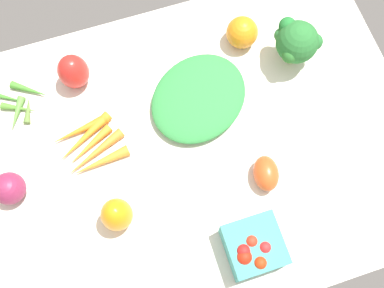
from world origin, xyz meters
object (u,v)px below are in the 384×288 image
object	(u,v)px
broccoli_head	(296,42)
leafy_greens_clump	(199,98)
carrot_bunch	(90,146)
bell_pepper_red	(73,72)
berry_basket	(254,247)
heirloom_tomato_orange	(242,32)
okra_pile	(21,103)
roma_tomato	(266,173)
bell_pepper_orange	(117,215)
red_onion_near_basket	(9,188)

from	to	relation	value
broccoli_head	leafy_greens_clump	size ratio (longest dim) A/B	0.52
carrot_bunch	leafy_greens_clump	world-z (taller)	leafy_greens_clump
leafy_greens_clump	bell_pepper_red	size ratio (longest dim) A/B	2.55
berry_basket	heirloom_tomato_orange	xyz separation A→B (cm)	(15.10, 48.58, 0.07)
broccoli_head	okra_pile	size ratio (longest dim) A/B	0.87
carrot_bunch	okra_pile	size ratio (longest dim) A/B	1.14
bell_pepper_red	roma_tomato	world-z (taller)	bell_pepper_red
heirloom_tomato_orange	leafy_greens_clump	bearing A→B (deg)	-140.69
broccoli_head	okra_pile	distance (cm)	65.93
bell_pepper_orange	broccoli_head	world-z (taller)	broccoli_head
broccoli_head	berry_basket	size ratio (longest dim) A/B	1.13
leafy_greens_clump	broccoli_head	bearing A→B (deg)	9.06
heirloom_tomato_orange	red_onion_near_basket	world-z (taller)	heirloom_tomato_orange
bell_pepper_orange	berry_basket	world-z (taller)	bell_pepper_orange
berry_basket	carrot_bunch	bearing A→B (deg)	129.73
heirloom_tomato_orange	bell_pepper_red	distance (cm)	41.12
bell_pepper_orange	red_onion_near_basket	bearing A→B (deg)	148.00
bell_pepper_red	roma_tomato	size ratio (longest dim) A/B	1.21
bell_pepper_red	carrot_bunch	bearing A→B (deg)	-93.92
red_onion_near_basket	roma_tomato	distance (cm)	55.71
bell_pepper_orange	broccoli_head	bearing A→B (deg)	26.96
broccoli_head	heirloom_tomato_orange	bearing A→B (deg)	139.59
berry_basket	roma_tomato	xyz separation A→B (cm)	(8.29, 14.07, -1.04)
broccoli_head	bell_pepper_red	bearing A→B (deg)	168.86
okra_pile	red_onion_near_basket	size ratio (longest dim) A/B	2.06
carrot_bunch	bell_pepper_red	world-z (taller)	bell_pepper_red
broccoli_head	berry_basket	distance (cm)	47.47
berry_basket	roma_tomato	size ratio (longest dim) A/B	1.42
carrot_bunch	heirloom_tomato_orange	distance (cm)	45.24
okra_pile	heirloom_tomato_orange	bearing A→B (deg)	0.37
broccoli_head	heirloom_tomato_orange	xyz separation A→B (cm)	(-9.84, 8.38, -3.87)
leafy_greens_clump	red_onion_near_basket	bearing A→B (deg)	-169.55
roma_tomato	heirloom_tomato_orange	bearing A→B (deg)	-179.81
heirloom_tomato_orange	bell_pepper_red	xyz separation A→B (cm)	(-41.08, 1.65, 0.94)
roma_tomato	red_onion_near_basket	bearing A→B (deg)	-92.92
okra_pile	red_onion_near_basket	world-z (taller)	red_onion_near_basket
carrot_bunch	berry_basket	xyz separation A→B (cm)	(27.18, -32.71, 2.62)
broccoli_head	okra_pile	world-z (taller)	broccoli_head
bell_pepper_orange	bell_pepper_red	distance (cm)	35.42
broccoli_head	roma_tomato	distance (cm)	31.38
broccoli_head	leafy_greens_clump	bearing A→B (deg)	-170.94
broccoli_head	leafy_greens_clump	distance (cm)	25.89
leafy_greens_clump	okra_pile	xyz separation A→B (cm)	(-40.15, 12.00, -1.11)
bell_pepper_orange	red_onion_near_basket	xyz separation A→B (cm)	(-20.76, 12.97, -1.50)
bell_pepper_orange	heirloom_tomato_orange	distance (cm)	52.38
heirloom_tomato_orange	roma_tomato	distance (cm)	35.19
heirloom_tomato_orange	red_onion_near_basket	size ratio (longest dim) A/B	1.09
bell_pepper_red	broccoli_head	bearing A→B (deg)	-11.14
carrot_bunch	okra_pile	bearing A→B (deg)	129.86
red_onion_near_basket	carrot_bunch	bearing A→B (deg)	14.85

